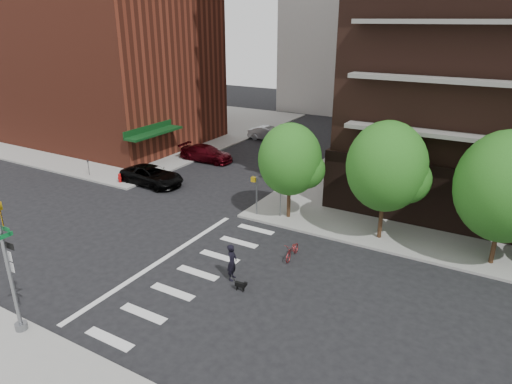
% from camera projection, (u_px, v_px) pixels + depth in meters
% --- Properties ---
extents(ground, '(120.00, 120.00, 0.00)m').
position_uv_depth(ground, '(154.00, 259.00, 24.94)').
color(ground, black).
rests_on(ground, ground).
extents(sidewalk_nw, '(31.00, 33.00, 0.15)m').
position_uv_depth(sidewalk_nw, '(133.00, 126.00, 55.38)').
color(sidewalk_nw, gray).
rests_on(sidewalk_nw, ground).
extents(crosswalk, '(3.85, 13.00, 0.01)m').
position_uv_depth(crosswalk, '(186.00, 269.00, 23.91)').
color(crosswalk, silver).
rests_on(crosswalk, ground).
extents(midrise_nw, '(21.40, 15.50, 20.00)m').
position_uv_depth(midrise_nw, '(102.00, 41.00, 46.17)').
color(midrise_nw, maroon).
rests_on(midrise_nw, sidewalk_nw).
extents(tree_a, '(4.00, 4.00, 5.90)m').
position_uv_depth(tree_a, '(290.00, 159.00, 28.49)').
color(tree_a, '#301E11').
rests_on(tree_a, sidewalk_ne).
extents(tree_b, '(4.50, 4.50, 6.65)m').
position_uv_depth(tree_b, '(386.00, 167.00, 25.50)').
color(tree_b, '#301E11').
rests_on(tree_b, sidewalk_ne).
extents(tree_c, '(5.00, 5.00, 6.80)m').
position_uv_depth(tree_c, '(506.00, 187.00, 22.72)').
color(tree_c, '#301E11').
rests_on(tree_c, sidewalk_ne).
extents(traffic_signal, '(0.90, 0.75, 6.00)m').
position_uv_depth(traffic_signal, '(11.00, 276.00, 18.14)').
color(traffic_signal, slate).
rests_on(traffic_signal, sidewalk_s).
extents(pedestrian_signal, '(2.18, 0.67, 2.60)m').
position_uv_depth(pedestrian_signal, '(262.00, 190.00, 29.59)').
color(pedestrian_signal, slate).
rests_on(pedestrian_signal, sidewalk_ne).
extents(fire_hydrant, '(0.24, 0.24, 0.73)m').
position_uv_depth(fire_hydrant, '(120.00, 177.00, 35.97)').
color(fire_hydrant, '#A50C0C').
rests_on(fire_hydrant, sidewalk_nw).
extents(parking_meter, '(0.10, 0.08, 1.32)m').
position_uv_depth(parking_meter, '(88.00, 166.00, 37.46)').
color(parking_meter, black).
rests_on(parking_meter, sidewalk_nw).
extents(parked_car_black, '(2.76, 5.47, 1.48)m').
position_uv_depth(parked_car_black, '(152.00, 176.00, 35.79)').
color(parked_car_black, black).
rests_on(parked_car_black, ground).
extents(parked_car_maroon, '(2.37, 5.18, 1.47)m').
position_uv_depth(parked_car_maroon, '(206.00, 153.00, 41.67)').
color(parked_car_maroon, '#3C050B').
rests_on(parked_car_maroon, ground).
extents(parked_car_silver, '(1.75, 4.49, 1.46)m').
position_uv_depth(parked_car_silver, '(269.00, 134.00, 48.81)').
color(parked_car_silver, '#929598').
rests_on(parked_car_silver, ground).
extents(scooter, '(0.76, 1.81, 0.93)m').
position_uv_depth(scooter, '(292.00, 250.00, 24.87)').
color(scooter, maroon).
rests_on(scooter, ground).
extents(dog_walker, '(0.79, 0.61, 1.92)m').
position_uv_depth(dog_walker, '(232.00, 262.00, 22.67)').
color(dog_walker, black).
rests_on(dog_walker, ground).
extents(dog, '(0.63, 0.21, 0.53)m').
position_uv_depth(dog, '(241.00, 285.00, 21.89)').
color(dog, black).
rests_on(dog, ground).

